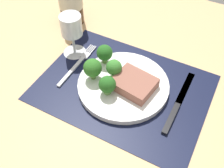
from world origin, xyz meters
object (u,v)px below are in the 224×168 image
(plate, at_px, (123,85))
(knife, at_px, (177,106))
(steak, at_px, (134,83))
(wine_glass, at_px, (71,28))
(fork, at_px, (78,64))

(plate, distance_m, knife, 0.15)
(steak, xyz_separation_m, wine_glass, (-0.23, 0.06, 0.06))
(knife, height_order, wine_glass, wine_glass)
(fork, xyz_separation_m, knife, (0.31, -0.01, 0.00))
(fork, bearing_deg, wine_glass, 133.49)
(fork, height_order, wine_glass, wine_glass)
(steak, distance_m, knife, 0.13)
(steak, height_order, knife, steak)
(knife, bearing_deg, plate, -176.05)
(plate, relative_size, knife, 1.09)
(plate, bearing_deg, wine_glass, 163.65)
(fork, bearing_deg, knife, -0.07)
(plate, xyz_separation_m, fork, (-0.16, 0.01, -0.01))
(steak, bearing_deg, knife, 1.52)
(steak, xyz_separation_m, knife, (0.12, 0.00, -0.03))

